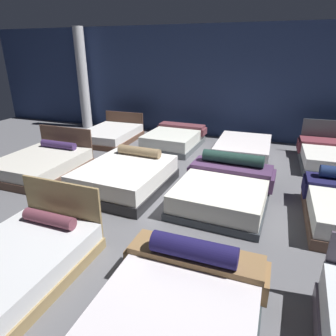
% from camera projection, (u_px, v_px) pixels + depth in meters
% --- Properties ---
extents(ground_plane, '(18.00, 18.00, 0.02)m').
position_uv_depth(ground_plane, '(170.00, 198.00, 5.91)').
color(ground_plane, '#5B5B60').
extents(showroom_back_wall, '(18.00, 0.06, 3.50)m').
position_uv_depth(showroom_back_wall, '(222.00, 83.00, 9.46)').
color(showroom_back_wall, navy).
rests_on(showroom_back_wall, ground_plane).
extents(bed_1, '(1.46, 2.10, 0.95)m').
position_uv_depth(bed_1, '(14.00, 264.00, 3.73)').
color(bed_1, olive).
rests_on(bed_1, ground_plane).
extents(bed_2, '(1.70, 2.03, 0.77)m').
position_uv_depth(bed_2, '(176.00, 316.00, 2.96)').
color(bed_2, '#2B3437').
rests_on(bed_2, ground_plane).
extents(bed_4, '(1.66, 1.98, 0.92)m').
position_uv_depth(bed_4, '(42.00, 164.00, 6.97)').
color(bed_4, brown).
rests_on(bed_4, ground_plane).
extents(bed_5, '(1.73, 2.10, 0.74)m').
position_uv_depth(bed_5, '(126.00, 177.00, 6.19)').
color(bed_5, black).
rests_on(bed_5, ground_plane).
extents(bed_6, '(1.77, 2.15, 0.79)m').
position_uv_depth(bed_6, '(224.00, 189.00, 5.65)').
color(bed_6, '#2E3338').
rests_on(bed_6, ground_plane).
extents(bed_8, '(1.55, 2.09, 0.75)m').
position_uv_depth(bed_8, '(111.00, 135.00, 9.54)').
color(bed_8, brown).
rests_on(bed_8, ground_plane).
extents(bed_9, '(1.56, 1.97, 0.56)m').
position_uv_depth(bed_9, '(174.00, 139.00, 8.89)').
color(bed_9, '#555B5E').
rests_on(bed_9, ground_plane).
extents(bed_10, '(1.47, 2.03, 0.43)m').
position_uv_depth(bed_10, '(243.00, 149.00, 8.13)').
color(bed_10, '#53535A').
rests_on(bed_10, ground_plane).
extents(bed_11, '(1.58, 2.06, 0.96)m').
position_uv_depth(bed_11, '(332.00, 156.00, 7.51)').
color(bed_11, '#4D5359').
rests_on(bed_11, ground_plane).
extents(support_pillar, '(0.36, 0.36, 3.50)m').
position_uv_depth(support_pillar, '(83.00, 79.00, 10.70)').
color(support_pillar, silver).
rests_on(support_pillar, ground_plane).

